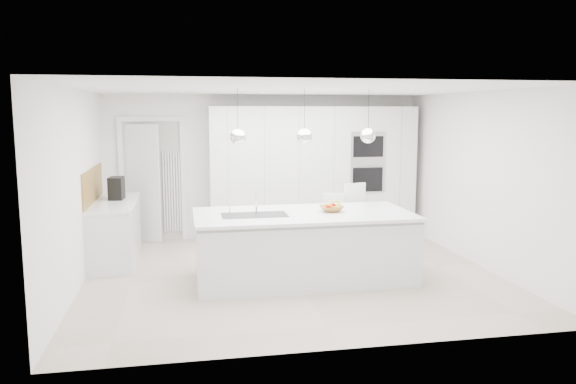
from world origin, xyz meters
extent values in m
plane|color=#B8A898|center=(0.00, 0.00, 0.00)|extent=(5.50, 5.50, 0.00)
plane|color=white|center=(0.00, 2.50, 1.25)|extent=(5.50, 0.00, 5.50)
plane|color=white|center=(-2.75, 0.00, 1.25)|extent=(0.00, 5.00, 5.00)
plane|color=white|center=(0.00, 0.00, 2.50)|extent=(5.50, 5.50, 0.00)
cube|color=white|center=(0.80, 2.20, 1.15)|extent=(3.60, 0.60, 2.30)
cube|color=white|center=(-2.20, 2.42, 1.00)|extent=(0.76, 0.38, 2.00)
cube|color=white|center=(-2.45, 1.20, 0.43)|extent=(0.60, 1.80, 0.86)
cube|color=white|center=(-2.45, 1.20, 0.88)|extent=(0.62, 1.82, 0.04)
cube|color=olive|center=(-2.74, 1.20, 1.15)|extent=(0.02, 1.80, 0.50)
cube|color=white|center=(0.10, -0.30, 0.43)|extent=(2.80, 1.20, 0.86)
cube|color=white|center=(0.10, -0.25, 0.88)|extent=(2.84, 1.40, 0.04)
cylinder|color=white|center=(-0.50, -0.10, 1.05)|extent=(0.02, 0.02, 0.30)
sphere|color=white|center=(-0.75, -0.30, 1.90)|extent=(0.20, 0.20, 0.20)
sphere|color=white|center=(0.10, -0.30, 1.90)|extent=(0.20, 0.20, 0.20)
sphere|color=white|center=(0.95, -0.30, 1.90)|extent=(0.20, 0.20, 0.20)
imported|color=olive|center=(0.49, -0.23, 0.94)|extent=(0.32, 0.32, 0.08)
cube|color=black|center=(-2.43, 1.39, 1.07)|extent=(0.23, 0.33, 0.34)
sphere|color=#BE0000|center=(0.51, -0.19, 0.97)|extent=(0.08, 0.08, 0.08)
sphere|color=#BE0000|center=(0.44, -0.26, 0.97)|extent=(0.07, 0.07, 0.07)
torus|color=yellow|center=(0.52, -0.26, 1.01)|extent=(0.22, 0.16, 0.19)
camera|label=1|loc=(-1.43, -7.32, 2.21)|focal=35.00mm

